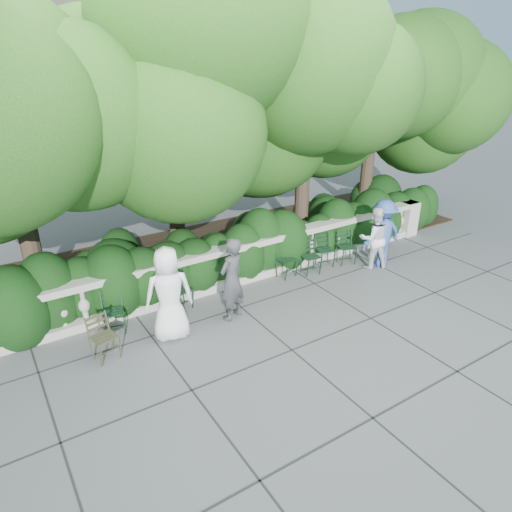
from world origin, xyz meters
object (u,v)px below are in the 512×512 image
chair_weathered (112,362)px  person_businessman (169,294)px  chair_e (327,268)px  person_older_blue (382,233)px  chair_a (116,335)px  chair_d (348,265)px  person_casual_man (374,238)px  chair_b (186,311)px  chair_f (291,278)px  person_woman_grey (232,279)px  chair_c (313,276)px

chair_weathered → person_businessman: person_businessman is taller
chair_e → person_businessman: (-4.43, -0.69, 0.91)m
chair_weathered → person_older_blue: bearing=-10.8°
chair_a → person_businessman: bearing=-19.4°
chair_weathered → person_businessman: (1.22, 0.17, 0.91)m
chair_d → person_casual_man: bearing=-23.1°
chair_b → chair_weathered: (-1.81, -0.86, 0.00)m
chair_e → chair_f: size_ratio=1.00×
chair_e → person_older_blue: size_ratio=0.49×
person_businessman → person_woman_grey: person_businessman is taller
person_businessman → chair_c: bearing=-158.4°
chair_f → chair_a: bearing=172.0°
chair_c → person_casual_man: bearing=-6.4°
chair_b → person_woman_grey: person_woman_grey is taller
person_businessman → chair_e: bearing=-157.6°
chair_f → person_older_blue: 2.56m
chair_b → person_older_blue: size_ratio=0.49×
chair_a → chair_c: (4.79, -0.05, 0.00)m
person_older_blue → chair_weathered: bearing=6.3°
chair_weathered → chair_b: bearing=12.0°
chair_a → person_businessman: size_ratio=0.46×
chair_d → person_older_blue: 1.16m
person_older_blue → chair_e: bearing=-20.0°
chair_d → chair_e: bearing=-178.1°
chair_e → person_woman_grey: size_ratio=0.48×
chair_c → chair_e: size_ratio=1.00×
chair_e → chair_c: bearing=-152.4°
chair_c → person_businessman: bearing=-164.1°
person_woman_grey → chair_weathered: bearing=-19.3°
chair_a → chair_e: size_ratio=1.00×
chair_weathered → person_older_blue: size_ratio=0.49×
chair_b → chair_c: same height
chair_c → person_businessman: 4.03m
chair_e → person_woman_grey: 3.33m
chair_e → chair_f: (-1.09, 0.04, 0.00)m
chair_d → person_woman_grey: 3.84m
chair_b → chair_d: bearing=-14.9°
chair_b → chair_c: bearing=-15.3°
chair_a → chair_d: same height
chair_b → chair_d: 4.42m
chair_b → person_casual_man: bearing=-19.1°
chair_a → chair_weathered: bearing=-98.2°
chair_e → person_businessman: size_ratio=0.46×
chair_e → chair_f: 1.09m
chair_a → chair_f: 4.25m
chair_f → person_casual_man: person_casual_man is taller
chair_a → chair_weathered: same height
chair_b → person_older_blue: (5.09, -0.55, 0.85)m
chair_a → person_casual_man: bearing=10.1°
chair_c → chair_d: size_ratio=1.00×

